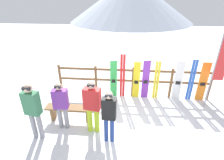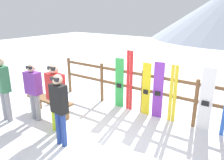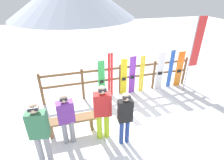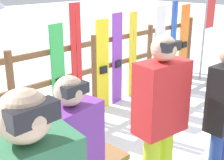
{
  "view_description": "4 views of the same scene",
  "coord_description": "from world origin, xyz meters",
  "px_view_note": "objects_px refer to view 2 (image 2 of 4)",
  "views": [
    {
      "loc": [
        -0.28,
        -4.24,
        3.77
      ],
      "look_at": [
        -0.75,
        1.04,
        1.14
      ],
      "focal_mm": 28.0,
      "sensor_mm": 36.0,
      "label": 1
    },
    {
      "loc": [
        2.63,
        -3.35,
        2.82
      ],
      "look_at": [
        -0.44,
        1.04,
        1.14
      ],
      "focal_mm": 35.0,
      "sensor_mm": 36.0,
      "label": 2
    },
    {
      "loc": [
        -1.96,
        -3.85,
        3.83
      ],
      "look_at": [
        -0.57,
        1.12,
        1.11
      ],
      "focal_mm": 28.0,
      "sensor_mm": 36.0,
      "label": 3
    },
    {
      "loc": [
        -3.31,
        -1.61,
        2.15
      ],
      "look_at": [
        -0.63,
        0.95,
        0.9
      ],
      "focal_mm": 50.0,
      "sensor_mm": 36.0,
      "label": 4
    }
  ],
  "objects_px": {
    "snowboard_green": "(119,83)",
    "snowboard_white": "(206,100)",
    "bench": "(49,103)",
    "person_plaid_green": "(3,85)",
    "person_purple": "(33,89)",
    "ski_pair_red": "(129,81)",
    "snowboard_purple": "(158,91)",
    "person_red": "(56,94)",
    "person_black": "(59,105)",
    "snowboard_yellow": "(146,89)",
    "ski_pair_yellow": "(173,94)"
  },
  "relations": [
    {
      "from": "person_plaid_green",
      "to": "ski_pair_red",
      "type": "distance_m",
      "value": 3.4
    },
    {
      "from": "person_plaid_green",
      "to": "snowboard_green",
      "type": "distance_m",
      "value": 3.18
    },
    {
      "from": "ski_pair_red",
      "to": "bench",
      "type": "bearing_deg",
      "value": -135.29
    },
    {
      "from": "snowboard_green",
      "to": "snowboard_white",
      "type": "height_order",
      "value": "snowboard_white"
    },
    {
      "from": "person_purple",
      "to": "ski_pair_red",
      "type": "bearing_deg",
      "value": 49.3
    },
    {
      "from": "snowboard_yellow",
      "to": "snowboard_white",
      "type": "xyz_separation_m",
      "value": [
        1.58,
        0.0,
        0.05
      ]
    },
    {
      "from": "ski_pair_red",
      "to": "snowboard_yellow",
      "type": "distance_m",
      "value": 0.56
    },
    {
      "from": "person_black",
      "to": "snowboard_white",
      "type": "bearing_deg",
      "value": 45.45
    },
    {
      "from": "snowboard_purple",
      "to": "person_red",
      "type": "bearing_deg",
      "value": -128.97
    },
    {
      "from": "ski_pair_red",
      "to": "ski_pair_yellow",
      "type": "bearing_deg",
      "value": 0.0
    },
    {
      "from": "bench",
      "to": "snowboard_white",
      "type": "distance_m",
      "value": 4.11
    },
    {
      "from": "snowboard_yellow",
      "to": "person_purple",
      "type": "bearing_deg",
      "value": -138.53
    },
    {
      "from": "person_plaid_green",
      "to": "snowboard_white",
      "type": "distance_m",
      "value": 5.1
    },
    {
      "from": "ski_pair_yellow",
      "to": "ski_pair_red",
      "type": "bearing_deg",
      "value": 180.0
    },
    {
      "from": "person_black",
      "to": "ski_pair_yellow",
      "type": "distance_m",
      "value": 2.91
    },
    {
      "from": "person_red",
      "to": "snowboard_purple",
      "type": "bearing_deg",
      "value": 51.03
    },
    {
      "from": "person_black",
      "to": "person_purple",
      "type": "bearing_deg",
      "value": 163.8
    },
    {
      "from": "snowboard_purple",
      "to": "snowboard_white",
      "type": "distance_m",
      "value": 1.22
    },
    {
      "from": "snowboard_white",
      "to": "bench",
      "type": "bearing_deg",
      "value": -156.72
    },
    {
      "from": "snowboard_yellow",
      "to": "ski_pair_yellow",
      "type": "distance_m",
      "value": 0.77
    },
    {
      "from": "person_purple",
      "to": "snowboard_green",
      "type": "xyz_separation_m",
      "value": [
        1.38,
        2.01,
        -0.13
      ]
    },
    {
      "from": "bench",
      "to": "snowboard_green",
      "type": "bearing_deg",
      "value": 51.4
    },
    {
      "from": "snowboard_yellow",
      "to": "ski_pair_yellow",
      "type": "xyz_separation_m",
      "value": [
        0.77,
        0.0,
        0.03
      ]
    },
    {
      "from": "person_red",
      "to": "snowboard_white",
      "type": "bearing_deg",
      "value": 35.56
    },
    {
      "from": "bench",
      "to": "snowboard_purple",
      "type": "height_order",
      "value": "snowboard_purple"
    },
    {
      "from": "person_red",
      "to": "ski_pair_yellow",
      "type": "distance_m",
      "value": 2.96
    },
    {
      "from": "ski_pair_red",
      "to": "snowboard_yellow",
      "type": "height_order",
      "value": "ski_pair_red"
    },
    {
      "from": "person_red",
      "to": "snowboard_yellow",
      "type": "height_order",
      "value": "person_red"
    },
    {
      "from": "person_red",
      "to": "bench",
      "type": "bearing_deg",
      "value": 151.83
    },
    {
      "from": "snowboard_green",
      "to": "snowboard_yellow",
      "type": "distance_m",
      "value": 0.89
    },
    {
      "from": "person_black",
      "to": "person_red",
      "type": "bearing_deg",
      "value": 145.08
    },
    {
      "from": "person_black",
      "to": "snowboard_purple",
      "type": "bearing_deg",
      "value": 64.31
    },
    {
      "from": "bench",
      "to": "snowboard_green",
      "type": "distance_m",
      "value": 2.11
    },
    {
      "from": "person_red",
      "to": "snowboard_white",
      "type": "xyz_separation_m",
      "value": [
        2.9,
        2.08,
        -0.18
      ]
    },
    {
      "from": "bench",
      "to": "person_red",
      "type": "xyz_separation_m",
      "value": [
        0.86,
        -0.46,
        0.6
      ]
    },
    {
      "from": "bench",
      "to": "ski_pair_yellow",
      "type": "xyz_separation_m",
      "value": [
        2.95,
        1.62,
        0.4
      ]
    },
    {
      "from": "snowboard_green",
      "to": "snowboard_white",
      "type": "relative_size",
      "value": 0.95
    },
    {
      "from": "bench",
      "to": "person_red",
      "type": "relative_size",
      "value": 0.92
    },
    {
      "from": "person_black",
      "to": "snowboard_green",
      "type": "bearing_deg",
      "value": 91.74
    },
    {
      "from": "person_black",
      "to": "snowboard_green",
      "type": "xyz_separation_m",
      "value": [
        -0.07,
        2.43,
        -0.19
      ]
    },
    {
      "from": "person_plaid_green",
      "to": "ski_pair_red",
      "type": "height_order",
      "value": "ski_pair_red"
    },
    {
      "from": "bench",
      "to": "ski_pair_yellow",
      "type": "height_order",
      "value": "ski_pair_yellow"
    },
    {
      "from": "bench",
      "to": "person_plaid_green",
      "type": "distance_m",
      "value": 1.28
    },
    {
      "from": "ski_pair_yellow",
      "to": "snowboard_green",
      "type": "bearing_deg",
      "value": -179.88
    },
    {
      "from": "person_purple",
      "to": "person_black",
      "type": "height_order",
      "value": "person_black"
    },
    {
      "from": "bench",
      "to": "snowboard_white",
      "type": "xyz_separation_m",
      "value": [
        3.76,
        1.62,
        0.42
      ]
    },
    {
      "from": "person_red",
      "to": "snowboard_yellow",
      "type": "xyz_separation_m",
      "value": [
        1.32,
        2.08,
        -0.23
      ]
    },
    {
      "from": "person_red",
      "to": "snowboard_green",
      "type": "relative_size",
      "value": 1.11
    },
    {
      "from": "bench",
      "to": "person_plaid_green",
      "type": "height_order",
      "value": "person_plaid_green"
    },
    {
      "from": "bench",
      "to": "person_black",
      "type": "distance_m",
      "value": 1.69
    }
  ]
}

